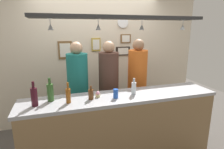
{
  "coord_description": "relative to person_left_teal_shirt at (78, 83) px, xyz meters",
  "views": [
    {
      "loc": [
        -0.84,
        -2.62,
        1.91
      ],
      "look_at": [
        0.0,
        0.1,
        1.2
      ],
      "focal_mm": 30.01,
      "sensor_mm": 36.0,
      "label": 1
    }
  ],
  "objects": [
    {
      "name": "bottle_beer_brown_stubby",
      "position": [
        0.08,
        -0.72,
        0.05
      ],
      "size": [
        0.07,
        0.07,
        0.18
      ],
      "color": "#512D14",
      "rests_on": "bar_counter"
    },
    {
      "name": "picture_frame_crest",
      "position": [
        0.47,
        0.69,
        0.56
      ],
      "size": [
        0.18,
        0.02,
        0.26
      ],
      "color": "#B29338",
      "rests_on": "back_wall"
    },
    {
      "name": "picture_frame_lower_pair",
      "position": [
        1.04,
        0.69,
        0.41
      ],
      "size": [
        0.3,
        0.02,
        0.18
      ],
      "color": "black",
      "rests_on": "back_wall"
    },
    {
      "name": "hanging_wineglass_far_left",
      "position": [
        -0.36,
        -0.64,
        0.9
      ],
      "size": [
        0.07,
        0.07,
        0.13
      ],
      "color": "silver",
      "rests_on": "overhead_glass_rack"
    },
    {
      "name": "bottle_wine_dark_red",
      "position": [
        -0.6,
        -0.74,
        0.1
      ],
      "size": [
        0.08,
        0.08,
        0.3
      ],
      "color": "#380F19",
      "rests_on": "bar_counter"
    },
    {
      "name": "bottle_beer_amber_tall",
      "position": [
        -0.21,
        -0.76,
        0.08
      ],
      "size": [
        0.06,
        0.06,
        0.26
      ],
      "color": "brown",
      "rests_on": "bar_counter"
    },
    {
      "name": "wall_clock",
      "position": [
        1.03,
        0.69,
        0.99
      ],
      "size": [
        0.22,
        0.03,
        0.22
      ],
      "primitive_type": "cylinder",
      "rotation": [
        1.57,
        0.0,
        0.0
      ],
      "color": "white",
      "rests_on": "back_wall"
    },
    {
      "name": "person_left_teal_shirt",
      "position": [
        0.0,
        0.0,
        0.0
      ],
      "size": [
        0.34,
        0.34,
        1.7
      ],
      "color": "#2D334C",
      "rests_on": "ground_plane"
    },
    {
      "name": "bottle_champagne_green",
      "position": [
        -0.42,
        -0.63,
        0.1
      ],
      "size": [
        0.08,
        0.08,
        0.3
      ],
      "color": "#2D5623",
      "rests_on": "bar_counter"
    },
    {
      "name": "bar_counter",
      "position": [
        0.51,
        -0.87,
        -0.35
      ],
      "size": [
        2.7,
        0.55,
        1.01
      ],
      "color": "#99999E",
      "rests_on": "ground_plane"
    },
    {
      "name": "picture_frame_caricature",
      "position": [
        -0.13,
        0.69,
        0.47
      ],
      "size": [
        0.26,
        0.02,
        0.34
      ],
      "color": "brown",
      "rests_on": "back_wall"
    },
    {
      "name": "hanging_wineglass_left",
      "position": [
        0.21,
        -0.66,
        0.9
      ],
      "size": [
        0.07,
        0.07,
        0.13
      ],
      "color": "silver",
      "rests_on": "overhead_glass_rack"
    },
    {
      "name": "back_wall",
      "position": [
        0.51,
        0.74,
        0.27
      ],
      "size": [
        4.4,
        0.06,
        2.6
      ],
      "primitive_type": "cube",
      "color": "beige",
      "rests_on": "ground_plane"
    },
    {
      "name": "bottle_soda_clear",
      "position": [
        0.68,
        -0.71,
        0.07
      ],
      "size": [
        0.06,
        0.06,
        0.23
      ],
      "color": "silver",
      "rests_on": "bar_counter"
    },
    {
      "name": "person_right_orange_shirt",
      "position": [
        1.07,
        -0.0,
        0.01
      ],
      "size": [
        0.34,
        0.34,
        1.73
      ],
      "color": "#2D334C",
      "rests_on": "ground_plane"
    },
    {
      "name": "hanging_wineglass_center_left",
      "position": [
        0.8,
        -0.65,
        0.9
      ],
      "size": [
        0.07,
        0.07,
        0.13
      ],
      "color": "silver",
      "rests_on": "overhead_glass_rack"
    },
    {
      "name": "person_middle_brown_shirt",
      "position": [
        0.53,
        0.0,
        0.0
      ],
      "size": [
        0.34,
        0.34,
        1.7
      ],
      "color": "#2D334C",
      "rests_on": "ground_plane"
    },
    {
      "name": "picture_frame_upper_small",
      "position": [
        1.1,
        0.69,
        0.67
      ],
      "size": [
        0.22,
        0.02,
        0.18
      ],
      "color": "brown",
      "rests_on": "back_wall"
    },
    {
      "name": "cupcake",
      "position": [
        0.18,
        -0.67,
        0.02
      ],
      "size": [
        0.06,
        0.06,
        0.08
      ],
      "color": "beige",
      "rests_on": "bar_counter"
    },
    {
      "name": "hanging_wineglass_center",
      "position": [
        1.39,
        -0.72,
        0.9
      ],
      "size": [
        0.07,
        0.07,
        0.13
      ],
      "color": "silver",
      "rests_on": "overhead_glass_rack"
    },
    {
      "name": "drink_can",
      "position": [
        0.4,
        -0.78,
        0.04
      ],
      "size": [
        0.07,
        0.07,
        0.12
      ],
      "primitive_type": "cylinder",
      "color": "#1E4CB2",
      "rests_on": "bar_counter"
    },
    {
      "name": "ground_plane",
      "position": [
        0.51,
        -0.36,
        -1.03
      ],
      "size": [
        8.0,
        8.0,
        0.0
      ],
      "primitive_type": "plane",
      "color": "#4C4742"
    },
    {
      "name": "overhead_glass_rack",
      "position": [
        0.51,
        -0.66,
        1.01
      ],
      "size": [
        2.2,
        0.36,
        0.04
      ],
      "primitive_type": "cube",
      "color": "black"
    }
  ]
}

